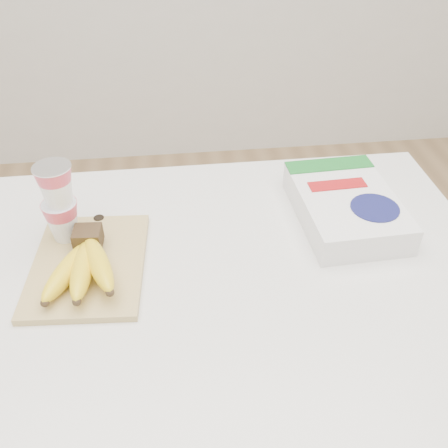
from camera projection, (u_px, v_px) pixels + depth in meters
name	position (u px, v px, depth m)	size (l,w,h in m)	color
table	(179.00, 432.00, 1.10)	(1.18, 0.79, 0.89)	white
cutting_board	(89.00, 264.00, 0.87)	(0.19, 0.26, 0.01)	tan
bananas	(83.00, 264.00, 0.83)	(0.14, 0.19, 0.06)	#382816
yogurt_stack	(59.00, 201.00, 0.87)	(0.07, 0.07, 0.15)	white
cereal_box	(345.00, 206.00, 0.97)	(0.19, 0.27, 0.06)	white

